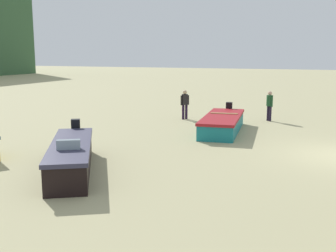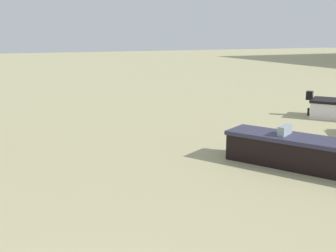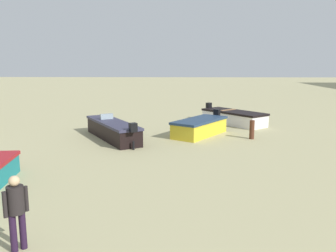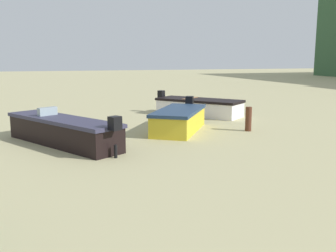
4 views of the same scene
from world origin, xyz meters
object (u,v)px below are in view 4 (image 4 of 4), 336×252
Objects in this scene: boat_black_2 at (63,131)px; boat_yellow_4 at (179,120)px; boat_white_3 at (199,107)px; mooring_post_near_water at (248,119)px.

boat_black_2 reaches higher than boat_yellow_4.
boat_black_2 is 1.15× the size of boat_white_3.
boat_white_3 is 4.45m from mooring_post_near_water.
boat_white_3 is at bearing 3.63° from boat_black_2.
boat_yellow_4 is at bearing 17.67° from boat_white_3.
boat_white_3 is 1.11× the size of boat_yellow_4.
boat_white_3 is 4.50× the size of mooring_post_near_water.
boat_white_3 is at bearing -89.76° from boat_yellow_4.
boat_black_2 is at bearing -5.08° from boat_white_3.
boat_yellow_4 reaches higher than mooring_post_near_water.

